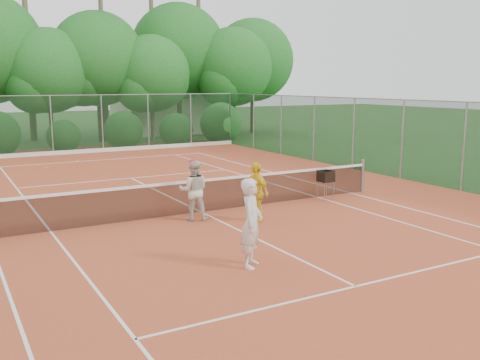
% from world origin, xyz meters
% --- Properties ---
extents(ground, '(120.00, 120.00, 0.00)m').
position_xyz_m(ground, '(0.00, 0.00, 0.00)').
color(ground, '#20491A').
rests_on(ground, ground).
extents(clay_court, '(18.00, 36.00, 0.02)m').
position_xyz_m(clay_court, '(0.00, 0.00, 0.01)').
color(clay_court, '#B54C29').
rests_on(clay_court, ground).
extents(club_building, '(8.00, 5.00, 3.00)m').
position_xyz_m(club_building, '(9.00, 24.00, 1.50)').
color(club_building, beige).
rests_on(club_building, ground).
extents(tennis_net, '(11.97, 0.10, 1.10)m').
position_xyz_m(tennis_net, '(0.00, 0.00, 0.53)').
color(tennis_net, gray).
rests_on(tennis_net, clay_court).
extents(player_white, '(0.75, 0.77, 1.78)m').
position_xyz_m(player_white, '(-1.09, -4.55, 0.91)').
color(player_white, silver).
rests_on(player_white, clay_court).
extents(player_center_grp, '(0.96, 0.87, 1.65)m').
position_xyz_m(player_center_grp, '(-0.54, -0.61, 0.83)').
color(player_center_grp, beige).
rests_on(player_center_grp, clay_court).
extents(player_yellow, '(0.53, 0.98, 1.58)m').
position_xyz_m(player_yellow, '(0.83, -1.53, 0.81)').
color(player_yellow, yellow).
rests_on(player_yellow, clay_court).
extents(ball_hopper, '(0.41, 0.41, 0.94)m').
position_xyz_m(ball_hopper, '(4.06, -0.40, 0.76)').
color(ball_hopper, gray).
rests_on(ball_hopper, clay_court).
extents(stray_ball_a, '(0.07, 0.07, 0.07)m').
position_xyz_m(stray_ball_a, '(-2.41, 10.37, 0.05)').
color(stray_ball_a, yellow).
rests_on(stray_ball_a, clay_court).
extents(stray_ball_b, '(0.07, 0.07, 0.07)m').
position_xyz_m(stray_ball_b, '(-0.79, 11.92, 0.05)').
color(stray_ball_b, gold).
rests_on(stray_ball_b, clay_court).
extents(stray_ball_c, '(0.07, 0.07, 0.07)m').
position_xyz_m(stray_ball_c, '(4.00, 9.17, 0.05)').
color(stray_ball_c, '#C6E134').
rests_on(stray_ball_c, clay_court).
extents(court_markings, '(11.03, 23.83, 0.01)m').
position_xyz_m(court_markings, '(0.00, 0.00, 0.02)').
color(court_markings, white).
rests_on(court_markings, clay_court).
extents(fence_back, '(18.07, 0.07, 3.00)m').
position_xyz_m(fence_back, '(0.00, 15.00, 1.52)').
color(fence_back, '#19381E').
rests_on(fence_back, clay_court).
extents(fence_right, '(0.07, 33.07, 3.00)m').
position_xyz_m(fence_right, '(9.00, -1.50, 1.52)').
color(fence_right, '#19381E').
rests_on(fence_right, clay_court).
extents(tropical_treeline, '(32.10, 8.49, 15.03)m').
position_xyz_m(tropical_treeline, '(1.43, 20.22, 5.11)').
color(tropical_treeline, brown).
rests_on(tropical_treeline, ground).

